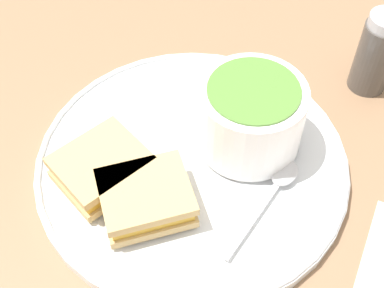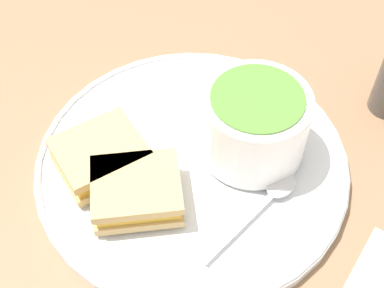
{
  "view_description": "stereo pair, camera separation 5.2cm",
  "coord_description": "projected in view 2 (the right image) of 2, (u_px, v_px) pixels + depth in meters",
  "views": [
    {
      "loc": [
        0.0,
        -0.32,
        0.44
      ],
      "look_at": [
        0.0,
        0.0,
        0.04
      ],
      "focal_mm": 50.0,
      "sensor_mm": 36.0,
      "label": 1
    },
    {
      "loc": [
        0.05,
        -0.32,
        0.44
      ],
      "look_at": [
        0.0,
        0.0,
        0.04
      ],
      "focal_mm": 50.0,
      "sensor_mm": 36.0,
      "label": 2
    }
  ],
  "objects": [
    {
      "name": "ground_plane",
      "position": [
        192.0,
        167.0,
        0.55
      ],
      "size": [
        2.4,
        2.4,
        0.0
      ],
      "primitive_type": "plane",
      "color": "#8E6B4C"
    },
    {
      "name": "plate",
      "position": [
        192.0,
        162.0,
        0.54
      ],
      "size": [
        0.32,
        0.32,
        0.02
      ],
      "color": "white",
      "rests_on": "ground_plane"
    },
    {
      "name": "soup_bowl",
      "position": [
        254.0,
        124.0,
        0.51
      ],
      "size": [
        0.1,
        0.1,
        0.08
      ],
      "color": "white",
      "rests_on": "plate"
    },
    {
      "name": "spoon",
      "position": [
        274.0,
        192.0,
        0.51
      ],
      "size": [
        0.08,
        0.11,
        0.01
      ],
      "rotation": [
        0.0,
        0.0,
        7.26
      ],
      "color": "silver",
      "rests_on": "plate"
    },
    {
      "name": "sandwich_half_near",
      "position": [
        100.0,
        155.0,
        0.52
      ],
      "size": [
        0.11,
        0.11,
        0.03
      ],
      "rotation": [
        0.0,
        0.0,
        3.86
      ],
      "color": "tan",
      "rests_on": "plate"
    },
    {
      "name": "sandwich_half_far",
      "position": [
        137.0,
        191.0,
        0.49
      ],
      "size": [
        0.1,
        0.09,
        0.03
      ],
      "rotation": [
        0.0,
        0.0,
        3.43
      ],
      "color": "tan",
      "rests_on": "plate"
    }
  ]
}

